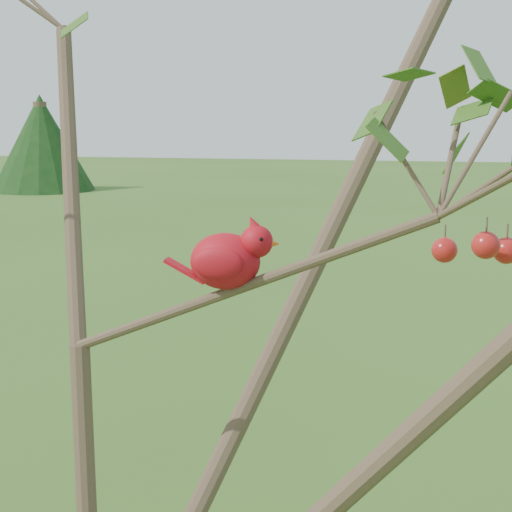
{
  "coord_description": "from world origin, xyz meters",
  "views": [
    {
      "loc": [
        0.54,
        -1.11,
        2.35
      ],
      "look_at": [
        0.27,
        0.08,
        2.13
      ],
      "focal_mm": 55.0,
      "sensor_mm": 36.0,
      "label": 1
    }
  ],
  "objects": [
    {
      "name": "crabapple_tree",
      "position": [
        0.03,
        -0.02,
        2.12
      ],
      "size": [
        2.35,
        2.05,
        2.95
      ],
      "color": "#3B2C20",
      "rests_on": "ground"
    },
    {
      "name": "cardinal",
      "position": [
        0.23,
        0.08,
        2.12
      ],
      "size": [
        0.19,
        0.1,
        0.13
      ],
      "rotation": [
        0.0,
        0.0,
        0.06
      ],
      "color": "#B70F17",
      "rests_on": "ground"
    },
    {
      "name": "distant_trees",
      "position": [
        -0.38,
        24.25,
        1.54
      ],
      "size": [
        42.22,
        13.31,
        3.55
      ],
      "color": "#3B2C20",
      "rests_on": "ground"
    }
  ]
}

